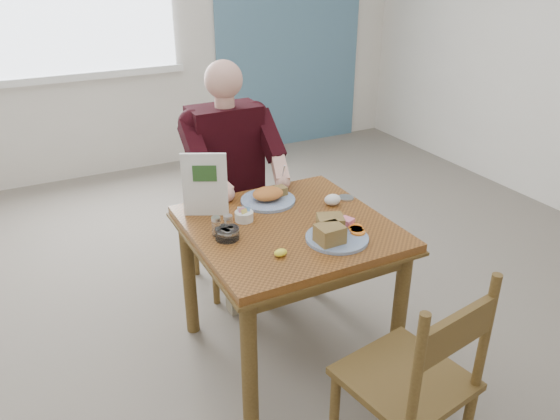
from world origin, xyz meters
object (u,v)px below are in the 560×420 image
table (289,245)px  diner (231,164)px  chair_far (227,210)px  near_plate (334,232)px  far_plate (269,196)px  chair_near (415,383)px

table → diner: bearing=90.0°
chair_far → near_plate: size_ratio=3.01×
table → chair_far: size_ratio=0.97×
far_plate → chair_far: bearing=92.9°
diner → far_plate: diner is taller
chair_far → far_plate: 0.61m
chair_far → table: bearing=-90.0°
chair_near → far_plate: chair_near is taller
table → diner: (0.00, 0.71, 0.17)m
chair_near → near_plate: bearing=85.8°
chair_near → diner: diner is taller
table → chair_near: (0.06, -0.88, -0.16)m
chair_far → near_plate: 1.07m
diner → near_plate: 0.94m
table → chair_near: chair_near is taller
table → chair_near: bearing=-86.0°
diner → near_plate: (0.11, -0.93, -0.03)m
chair_far → far_plate: bearing=-87.1°
diner → chair_near: bearing=-87.8°
chair_far → far_plate: chair_far is taller
table → far_plate: far_plate is taller
near_plate → far_plate: near_plate is taller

